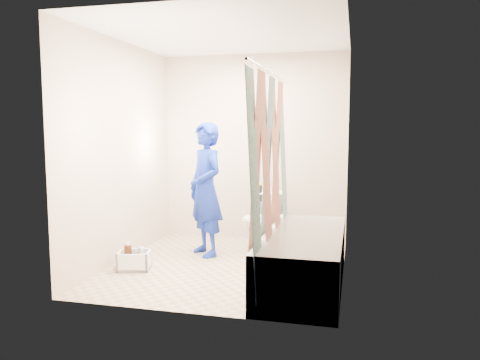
% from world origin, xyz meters
% --- Properties ---
extents(floor, '(2.60, 2.60, 0.00)m').
position_xyz_m(floor, '(0.00, 0.00, 0.00)').
color(floor, tan).
rests_on(floor, ground).
extents(ceiling, '(2.40, 2.60, 0.02)m').
position_xyz_m(ceiling, '(0.00, 0.00, 2.40)').
color(ceiling, silver).
rests_on(ceiling, wall_back).
extents(wall_back, '(2.40, 0.02, 2.40)m').
position_xyz_m(wall_back, '(0.00, 1.30, 1.20)').
color(wall_back, '#B6A38C').
rests_on(wall_back, ground).
extents(wall_front, '(2.40, 0.02, 2.40)m').
position_xyz_m(wall_front, '(0.00, -1.30, 1.20)').
color(wall_front, '#B6A38C').
rests_on(wall_front, ground).
extents(wall_left, '(0.02, 2.60, 2.40)m').
position_xyz_m(wall_left, '(-1.20, 0.00, 1.20)').
color(wall_left, '#B6A38C').
rests_on(wall_left, ground).
extents(wall_right, '(0.02, 2.60, 2.40)m').
position_xyz_m(wall_right, '(1.20, 0.00, 1.20)').
color(wall_right, '#B6A38C').
rests_on(wall_right, ground).
extents(bathtub, '(0.70, 1.75, 0.50)m').
position_xyz_m(bathtub, '(0.85, -0.43, 0.27)').
color(bathtub, white).
rests_on(bathtub, ground).
extents(curtain_rod, '(0.02, 1.90, 0.02)m').
position_xyz_m(curtain_rod, '(0.52, -0.43, 1.95)').
color(curtain_rod, silver).
rests_on(curtain_rod, wall_back).
extents(shower_curtain, '(0.06, 1.75, 1.80)m').
position_xyz_m(shower_curtain, '(0.52, -0.43, 1.02)').
color(shower_curtain, silver).
rests_on(shower_curtain, curtain_rod).
extents(toilet, '(0.40, 0.69, 0.70)m').
position_xyz_m(toilet, '(0.26, 0.70, 0.35)').
color(toilet, white).
rests_on(toilet, ground).
extents(tank_lid, '(0.43, 0.19, 0.03)m').
position_xyz_m(tank_lid, '(0.26, 0.58, 0.41)').
color(tank_lid, white).
rests_on(tank_lid, toilet).
extents(tank_internals, '(0.17, 0.06, 0.23)m').
position_xyz_m(tank_internals, '(0.21, 0.88, 0.69)').
color(tank_internals, black).
rests_on(tank_internals, toilet).
extents(plumber, '(0.65, 0.65, 1.52)m').
position_xyz_m(plumber, '(-0.36, 0.38, 0.76)').
color(plumber, '#0F1A9B').
rests_on(plumber, ground).
extents(cleaning_caddy, '(0.37, 0.32, 0.25)m').
position_xyz_m(cleaning_caddy, '(-0.90, -0.35, 0.09)').
color(cleaning_caddy, white).
rests_on(cleaning_caddy, ground).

